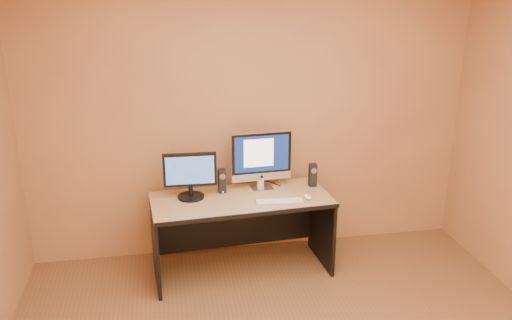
% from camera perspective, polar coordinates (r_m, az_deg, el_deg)
% --- Properties ---
extents(walls, '(4.00, 4.00, 2.60)m').
position_cam_1_polar(walls, '(2.99, 5.89, -4.58)').
color(walls, '#A57542').
rests_on(walls, ground).
extents(desk, '(1.55, 0.77, 0.70)m').
position_cam_1_polar(desk, '(4.74, -1.53, -7.90)').
color(desk, tan).
rests_on(desk, ground).
extents(imac, '(0.55, 0.23, 0.52)m').
position_cam_1_polar(imac, '(4.70, 0.63, -0.06)').
color(imac, silver).
rests_on(imac, desk).
extents(second_monitor, '(0.46, 0.24, 0.40)m').
position_cam_1_polar(second_monitor, '(4.55, -6.95, -1.66)').
color(second_monitor, black).
rests_on(second_monitor, desk).
extents(speaker_left, '(0.07, 0.07, 0.21)m').
position_cam_1_polar(speaker_left, '(4.68, -3.60, -2.21)').
color(speaker_left, black).
rests_on(speaker_left, desk).
extents(speaker_right, '(0.06, 0.07, 0.21)m').
position_cam_1_polar(speaker_right, '(4.83, 5.99, -1.58)').
color(speaker_right, black).
rests_on(speaker_right, desk).
extents(keyboard, '(0.41, 0.14, 0.02)m').
position_cam_1_polar(keyboard, '(4.51, 2.49, -4.36)').
color(keyboard, silver).
rests_on(keyboard, desk).
extents(mouse, '(0.07, 0.10, 0.03)m').
position_cam_1_polar(mouse, '(4.59, 5.47, -3.87)').
color(mouse, white).
rests_on(mouse, desk).
extents(cable_a, '(0.12, 0.18, 0.01)m').
position_cam_1_polar(cable_a, '(4.91, 1.73, -2.41)').
color(cable_a, black).
rests_on(cable_a, desk).
extents(cable_b, '(0.09, 0.15, 0.01)m').
position_cam_1_polar(cable_b, '(4.88, 0.31, -2.50)').
color(cable_b, black).
rests_on(cable_b, desk).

